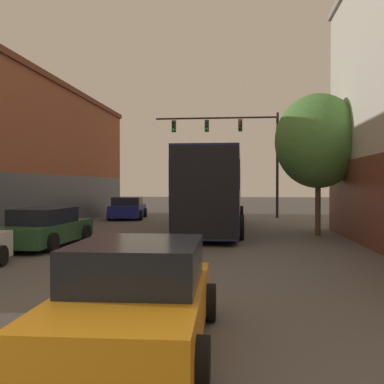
{
  "coord_description": "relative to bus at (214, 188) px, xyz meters",
  "views": [
    {
      "loc": [
        3.06,
        -1.5,
        2.19
      ],
      "look_at": [
        1.0,
        17.51,
        1.89
      ],
      "focal_mm": 42.0,
      "sensor_mm": 36.0,
      "label": 1
    }
  ],
  "objects": [
    {
      "name": "parked_car_left_mid",
      "position": [
        -6.01,
        6.72,
        -1.37
      ],
      "size": [
        2.55,
        4.71,
        1.42
      ],
      "rotation": [
        0.0,
        0.0,
        1.69
      ],
      "color": "navy",
      "rests_on": "ground_plane"
    },
    {
      "name": "street_tree_near",
      "position": [
        4.6,
        -1.87,
        2.04
      ],
      "size": [
        3.71,
        3.34,
        6.13
      ],
      "color": "brown",
      "rests_on": "ground_plane"
    },
    {
      "name": "bus",
      "position": [
        0.0,
        0.0,
        0.0
      ],
      "size": [
        2.86,
        12.33,
        3.66
      ],
      "rotation": [
        0.0,
        0.0,
        1.57
      ],
      "color": "navy",
      "rests_on": "ground_plane"
    },
    {
      "name": "parked_car_left_near",
      "position": [
        -5.59,
        -6.49,
        -1.39
      ],
      "size": [
        2.06,
        4.73,
        1.38
      ],
      "rotation": [
        0.0,
        0.0,
        1.54
      ],
      "color": "#285633",
      "rests_on": "ground_plane"
    },
    {
      "name": "lane_center_line",
      "position": [
        -1.8,
        -3.8,
        -2.04
      ],
      "size": [
        0.14,
        44.91,
        0.01
      ],
      "color": "silver",
      "rests_on": "ground_plane"
    },
    {
      "name": "traffic_signal_gantry",
      "position": [
        1.04,
        8.64,
        3.17
      ],
      "size": [
        8.31,
        0.36,
        7.02
      ],
      "color": "black",
      "rests_on": "ground_plane"
    },
    {
      "name": "hatchback_foreground",
      "position": [
        -0.16,
        -15.79,
        -1.39
      ],
      "size": [
        2.21,
        4.06,
        1.4
      ],
      "rotation": [
        0.0,
        0.0,
        1.6
      ],
      "color": "orange",
      "rests_on": "ground_plane"
    }
  ]
}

